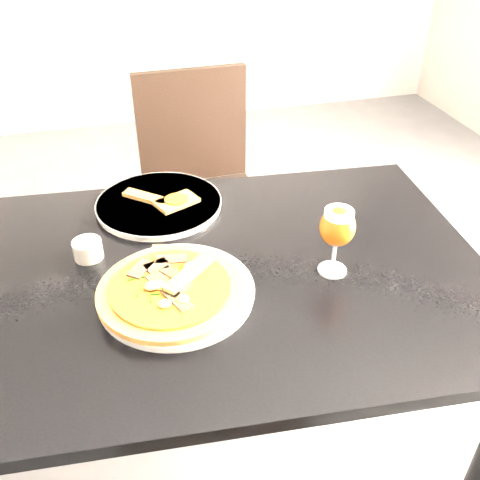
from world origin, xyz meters
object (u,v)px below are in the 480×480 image
object	(u,v)px
pizza	(171,289)
beer_glass	(337,227)
chair_far	(202,191)
dining_table	(213,301)

from	to	relation	value
pizza	beer_glass	world-z (taller)	beer_glass
chair_far	pizza	bearing A→B (deg)	-106.67
dining_table	pizza	size ratio (longest dim) A/B	4.32
pizza	beer_glass	bearing A→B (deg)	0.40
chair_far	beer_glass	size ratio (longest dim) A/B	5.79
dining_table	pizza	distance (m)	0.17
pizza	dining_table	bearing A→B (deg)	36.78
dining_table	chair_far	world-z (taller)	chair_far
dining_table	chair_far	xyz separation A→B (m)	(0.13, 0.78, -0.16)
pizza	beer_glass	size ratio (longest dim) A/B	1.87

